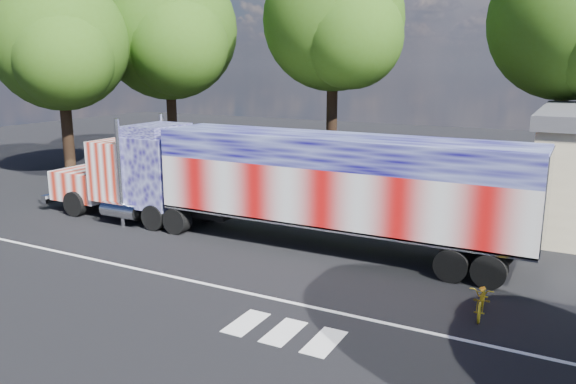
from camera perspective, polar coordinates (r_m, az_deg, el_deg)
The scene contains 10 objects.
ground at distance 21.30m, azimuth -3.80°, elevation -6.57°, with size 100.00×100.00×0.00m, color black.
lane_markings at distance 17.49m, azimuth -5.54°, elevation -11.03°, with size 30.00×2.67×0.01m.
semi_truck at distance 22.68m, azimuth -1.51°, elevation 1.12°, with size 22.48×3.55×4.79m.
coach_bus at distance 30.58m, azimuth 2.21°, elevation 2.75°, with size 11.47×2.67×3.34m.
woman at distance 25.38m, azimuth -12.68°, elevation -1.83°, with size 0.57×0.38×1.57m, color slate.
bicycle at distance 17.32m, azimuth 19.12°, elevation -10.23°, with size 0.64×1.85×0.97m, color gold.
tree_nw_a at distance 41.35m, azimuth -11.96°, elevation 15.71°, with size 10.08×9.60×14.22m.
tree_w_a at distance 38.01m, azimuth -22.09°, elevation 13.83°, with size 8.73×8.32×12.57m.
tree_ne_a at distance 34.32m, azimuth 26.96°, elevation 15.22°, with size 8.89×8.47×13.61m.
tree_n_mid at distance 36.69m, azimuth 4.82°, elevation 16.93°, with size 9.28×8.84×14.22m.
Camera 1 is at (10.63, -17.07, 7.05)m, focal length 35.00 mm.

